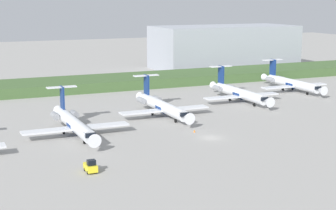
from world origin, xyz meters
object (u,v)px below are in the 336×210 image
(regional_jet_third, at_px, (162,106))
(regional_jet_fourth, at_px, (239,93))
(baggage_tug, at_px, (91,167))
(safety_cone_front_marker, at_px, (194,131))
(regional_jet_fifth, at_px, (291,83))
(regional_jet_second, at_px, (74,123))

(regional_jet_third, height_order, regional_jet_fourth, same)
(baggage_tug, distance_m, safety_cone_front_marker, 33.44)
(safety_cone_front_marker, bearing_deg, regional_jet_fifth, 34.34)
(regional_jet_fifth, height_order, baggage_tug, regional_jet_fifth)
(regional_jet_third, bearing_deg, safety_cone_front_marker, -90.40)
(baggage_tug, bearing_deg, regional_jet_third, 51.51)
(regional_jet_second, relative_size, regional_jet_fifth, 1.00)
(safety_cone_front_marker, bearing_deg, regional_jet_third, 89.60)
(regional_jet_fifth, xyz_separation_m, safety_cone_front_marker, (-52.08, -35.58, -2.26))
(regional_jet_second, height_order, safety_cone_front_marker, regional_jet_second)
(regional_jet_third, relative_size, safety_cone_front_marker, 56.36)
(baggage_tug, bearing_deg, regional_jet_second, 81.74)
(regional_jet_third, distance_m, regional_jet_fifth, 54.79)
(baggage_tug, bearing_deg, regional_jet_fifth, 33.50)
(regional_jet_second, bearing_deg, baggage_tug, -98.26)
(regional_jet_second, bearing_deg, safety_cone_front_marker, -18.88)
(regional_jet_third, relative_size, regional_jet_fifth, 1.00)
(regional_jet_fourth, bearing_deg, baggage_tug, -141.41)
(safety_cone_front_marker, bearing_deg, regional_jet_fourth, 44.37)
(regional_jet_third, xyz_separation_m, baggage_tug, (-28.50, -35.84, -1.53))
(regional_jet_second, relative_size, safety_cone_front_marker, 56.36)
(regional_jet_third, xyz_separation_m, safety_cone_front_marker, (-0.13, -18.17, -2.26))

